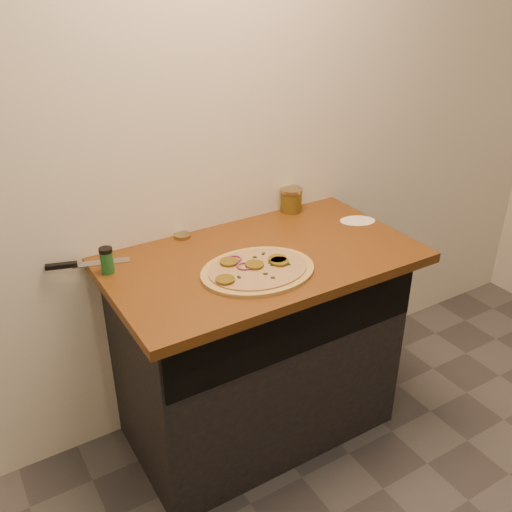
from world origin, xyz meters
TOP-DOWN VIEW (x-y plane):
  - cabinet at (0.00, 1.45)m, footprint 1.10×0.60m
  - countertop at (0.00, 1.42)m, footprint 1.20×0.70m
  - pizza at (-0.09, 1.31)m, footprint 0.45×0.45m
  - chefs_knife at (-0.62, 1.70)m, footprint 0.30×0.12m
  - mason_jar_lid at (-0.20, 1.72)m, footprint 0.08×0.08m
  - salsa_jar at (0.34, 1.71)m, footprint 0.10×0.10m
  - spice_shaker at (-0.55, 1.59)m, footprint 0.05×0.05m
  - flour_spill at (0.52, 1.47)m, footprint 0.20×0.20m

SIDE VIEW (x-z plane):
  - cabinet at x=0.00m, z-range 0.00..0.86m
  - countertop at x=0.00m, z-range 0.86..0.90m
  - flour_spill at x=0.52m, z-range 0.90..0.90m
  - chefs_knife at x=-0.62m, z-range 0.90..0.91m
  - mason_jar_lid at x=-0.20m, z-range 0.90..0.91m
  - pizza at x=-0.09m, z-range 0.90..0.92m
  - spice_shaker at x=-0.55m, z-range 0.90..1.00m
  - salsa_jar at x=0.34m, z-range 0.90..1.01m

